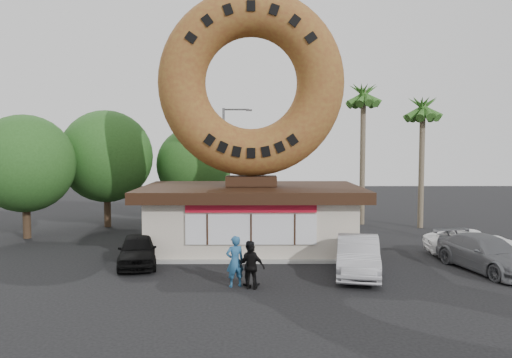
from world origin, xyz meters
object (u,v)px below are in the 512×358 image
object	(u,v)px
street_lamp	(226,158)
car_black	(138,250)
person_center	(249,263)
person_right	(252,267)
car_silver	(358,256)
car_grey	(486,254)
donut_shop	(251,215)
giant_donut	(251,83)
car_white	(474,243)
person_left	(235,261)

from	to	relation	value
street_lamp	car_black	bearing A→B (deg)	-103.41
person_center	car_black	xyz separation A→B (m)	(-5.02, 3.18, -0.17)
person_right	car_silver	distance (m)	4.86
car_grey	car_silver	bearing A→B (deg)	171.39
car_black	car_silver	bearing A→B (deg)	-20.47
donut_shop	street_lamp	xyz separation A→B (m)	(-1.86, 10.02, 2.72)
person_right	street_lamp	bearing A→B (deg)	-64.66
person_right	person_center	bearing A→B (deg)	-57.85
giant_donut	person_center	size ratio (longest dim) A/B	5.46
donut_shop	car_white	xyz separation A→B (m)	(10.87, -1.70, -1.12)
person_left	car_white	distance (m)	12.59
person_left	car_grey	bearing A→B (deg)	171.10
donut_shop	car_silver	distance (m)	6.91
donut_shop	person_right	xyz separation A→B (m)	(0.06, -7.22, -0.92)
car_black	person_center	bearing A→B (deg)	-42.98
car_black	car_white	bearing A→B (deg)	-4.10
street_lamp	donut_shop	bearing A→B (deg)	-79.50
donut_shop	street_lamp	distance (m)	10.54
giant_donut	person_right	xyz separation A→B (m)	(0.06, -7.24, -7.70)
street_lamp	car_silver	size ratio (longest dim) A/B	1.66
car_black	car_grey	world-z (taller)	car_grey
giant_donut	person_right	size ratio (longest dim) A/B	5.63
person_left	car_grey	size ratio (longest dim) A/B	0.38
donut_shop	car_white	distance (m)	11.06
street_lamp	person_center	bearing A→B (deg)	-83.89
person_right	car_black	bearing A→B (deg)	-16.80
person_center	car_black	distance (m)	5.94
person_right	car_silver	world-z (taller)	person_right
giant_donut	car_black	xyz separation A→B (m)	(-5.08, -3.53, -7.84)
donut_shop	car_grey	distance (m)	11.15
person_center	car_white	bearing A→B (deg)	-151.16
person_center	car_grey	world-z (taller)	person_center
person_left	car_white	size ratio (longest dim) A/B	0.42
car_grey	giant_donut	bearing A→B (deg)	140.86
person_right	car_grey	size ratio (longest dim) A/B	0.33
giant_donut	car_white	distance (m)	13.55
person_right	car_silver	bearing A→B (deg)	-136.11
street_lamp	person_left	world-z (taller)	street_lamp
person_center	car_silver	world-z (taller)	person_center
giant_donut	street_lamp	distance (m)	10.95
giant_donut	car_silver	size ratio (longest dim) A/B	1.96
car_silver	car_white	world-z (taller)	car_silver
car_grey	car_white	xyz separation A→B (m)	(0.75, 2.87, -0.10)
street_lamp	person_center	world-z (taller)	street_lamp
person_left	car_white	xyz separation A→B (m)	(11.47, 5.19, -0.34)
person_left	car_grey	world-z (taller)	person_left
car_black	giant_donut	bearing A→B (deg)	24.22
car_silver	car_grey	bearing A→B (deg)	16.98
person_right	car_black	size ratio (longest dim) A/B	0.41
street_lamp	person_center	distance (m)	17.19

